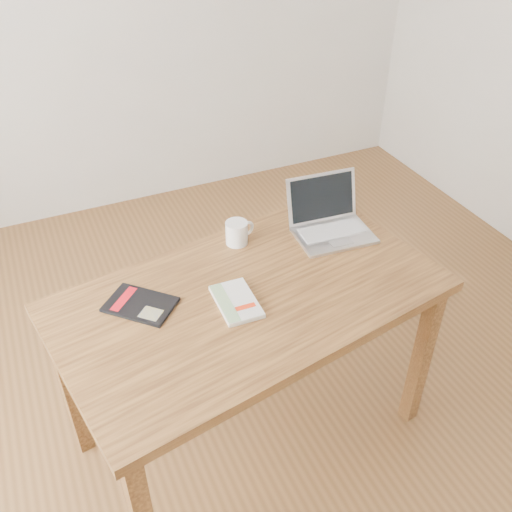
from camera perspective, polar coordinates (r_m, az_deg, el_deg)
name	(u,v)px	position (r m, az deg, el deg)	size (l,w,h in m)	color
room	(225,125)	(1.63, -3.12, 12.97)	(4.04, 4.04, 2.70)	brown
desk	(250,312)	(2.00, -0.60, -5.65)	(1.41, 0.96, 0.75)	brown
white_guidebook	(236,302)	(1.90, -1.99, -4.59)	(0.13, 0.21, 0.02)	silver
black_guidebook	(140,305)	(1.93, -11.50, -4.78)	(0.26, 0.26, 0.01)	black
laptop	(329,221)	(2.24, 7.36, 3.48)	(0.31, 0.28, 0.20)	silver
coffee_mug	(237,232)	(2.15, -1.88, 2.40)	(0.12, 0.08, 0.09)	white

